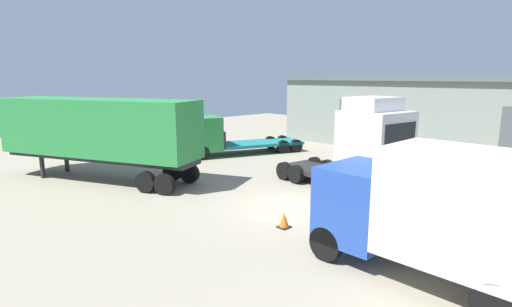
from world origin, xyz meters
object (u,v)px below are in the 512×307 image
object	(u,v)px
oil_drum	(357,207)
tractor_unit_white	(367,150)
box_truck_blue	(449,212)
traffic_cone	(284,221)
flatbed_truck_green	(221,137)
container_trailer_green	(99,129)

from	to	relation	value
oil_drum	tractor_unit_white	bearing A→B (deg)	115.52
box_truck_blue	traffic_cone	distance (m)	5.68
box_truck_blue	flatbed_truck_green	size ratio (longest dim) A/B	0.79
tractor_unit_white	flatbed_truck_green	world-z (taller)	tractor_unit_white
box_truck_blue	oil_drum	bearing A→B (deg)	-31.56
tractor_unit_white	oil_drum	size ratio (longest dim) A/B	7.49
box_truck_blue	traffic_cone	xyz separation A→B (m)	(-5.42, -0.02, -1.68)
tractor_unit_white	flatbed_truck_green	distance (m)	11.74
flatbed_truck_green	container_trailer_green	bearing A→B (deg)	26.53
box_truck_blue	container_trailer_green	bearing A→B (deg)	6.57
container_trailer_green	flatbed_truck_green	size ratio (longest dim) A/B	1.31
container_trailer_green	oil_drum	distance (m)	13.15
tractor_unit_white	box_truck_blue	bearing A→B (deg)	-37.51
oil_drum	traffic_cone	size ratio (longest dim) A/B	1.60
container_trailer_green	box_truck_blue	size ratio (longest dim) A/B	1.65
oil_drum	traffic_cone	world-z (taller)	oil_drum
box_truck_blue	traffic_cone	size ratio (longest dim) A/B	11.84
tractor_unit_white	traffic_cone	size ratio (longest dim) A/B	11.99
flatbed_truck_green	oil_drum	bearing A→B (deg)	93.09
flatbed_truck_green	traffic_cone	world-z (taller)	flatbed_truck_green
flatbed_truck_green	box_truck_blue	bearing A→B (deg)	89.41
tractor_unit_white	traffic_cone	bearing A→B (deg)	-81.40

